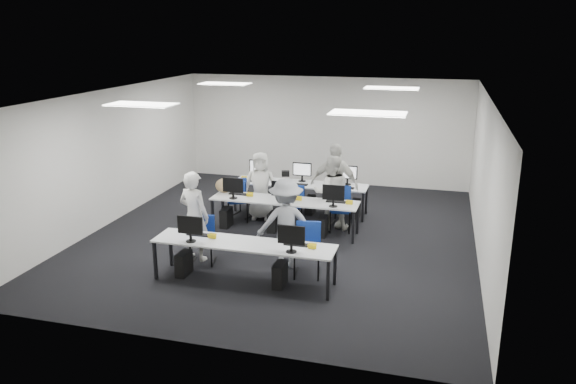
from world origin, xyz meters
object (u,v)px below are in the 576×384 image
(chair_5, at_px, (242,204))
(chair_7, at_px, (342,212))
(desk_mid, at_px, (284,202))
(desk_front, at_px, (244,245))
(student_2, at_px, (261,186))
(chair_1, at_px, (307,259))
(student_1, at_px, (331,192))
(chair_0, at_px, (203,248))
(student_0, at_px, (194,216))
(student_3, at_px, (334,185))
(chair_3, at_px, (294,212))
(chair_6, at_px, (290,209))
(photographer, at_px, (286,223))
(chair_2, at_px, (238,207))
(chair_4, at_px, (340,217))

(chair_5, xyz_separation_m, chair_7, (2.38, 0.00, 0.02))
(desk_mid, relative_size, chair_7, 3.28)
(desk_front, bearing_deg, student_2, 103.13)
(desk_front, relative_size, chair_1, 3.38)
(chair_5, height_order, student_1, student_1)
(chair_0, relative_size, student_0, 0.51)
(chair_0, distance_m, chair_5, 2.80)
(desk_front, distance_m, student_3, 3.46)
(chair_3, height_order, chair_6, chair_3)
(chair_5, bearing_deg, chair_6, 11.09)
(chair_1, relative_size, chair_3, 1.11)
(chair_3, bearing_deg, photographer, -76.09)
(chair_2, height_order, chair_7, chair_7)
(chair_0, relative_size, student_1, 0.53)
(student_2, bearing_deg, chair_5, 164.28)
(student_1, distance_m, student_3, 0.25)
(student_2, distance_m, photographer, 2.83)
(chair_4, bearing_deg, desk_mid, -168.79)
(chair_7, bearing_deg, chair_1, -89.85)
(chair_3, xyz_separation_m, student_3, (0.90, 0.11, 0.67))
(student_1, bearing_deg, student_2, -22.62)
(chair_3, height_order, chair_5, chair_5)
(chair_6, xyz_separation_m, student_0, (-1.15, -2.69, 0.60))
(desk_front, distance_m, chair_4, 3.28)
(chair_1, distance_m, chair_2, 3.37)
(student_2, distance_m, student_3, 1.74)
(desk_mid, xyz_separation_m, student_1, (0.93, 0.50, 0.15))
(desk_front, bearing_deg, chair_2, 112.10)
(chair_3, xyz_separation_m, chair_5, (-1.31, 0.20, 0.02))
(chair_0, bearing_deg, chair_1, -13.48)
(desk_front, xyz_separation_m, chair_2, (-1.25, 3.09, -0.38))
(desk_front, bearing_deg, photographer, 58.18)
(chair_3, xyz_separation_m, student_1, (0.88, -0.11, 0.56))
(student_0, height_order, student_1, student_0)
(chair_7, relative_size, photographer, 0.58)
(chair_7, xyz_separation_m, student_1, (-0.20, -0.31, 0.52))
(photographer, bearing_deg, desk_mid, -91.39)
(desk_front, relative_size, chair_4, 3.47)
(chair_6, xyz_separation_m, student_3, (1.05, -0.10, 0.67))
(chair_3, relative_size, student_3, 0.45)
(chair_5, relative_size, student_3, 0.49)
(chair_3, bearing_deg, chair_1, -67.61)
(chair_1, bearing_deg, chair_3, 101.17)
(desk_mid, distance_m, student_1, 1.06)
(chair_0, relative_size, student_3, 0.47)
(student_2, xyz_separation_m, photographer, (1.31, -2.51, 0.06))
(chair_4, relative_size, chair_6, 1.10)
(chair_3, height_order, student_2, student_2)
(chair_6, relative_size, photographer, 0.50)
(chair_7, bearing_deg, student_3, -150.04)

